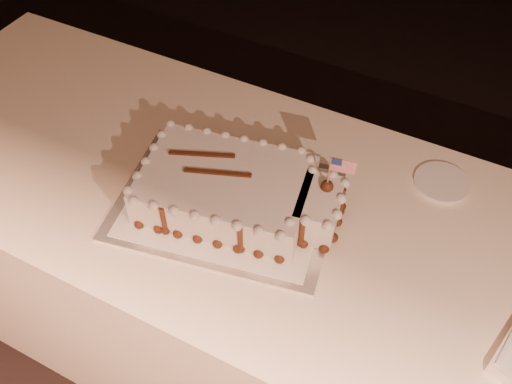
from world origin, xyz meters
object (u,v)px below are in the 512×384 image
at_px(cake_board, 227,203).
at_px(sheet_cake, 237,191).
at_px(banquet_table, 287,297).
at_px(side_plate, 442,182).

height_order(cake_board, sheet_cake, sheet_cake).
bearing_deg(banquet_table, cake_board, -164.68).
bearing_deg(banquet_table, sheet_cake, -163.87).
distance_m(banquet_table, sheet_cake, 0.45).
xyz_separation_m(sheet_cake, side_plate, (0.42, 0.30, -0.05)).
relative_size(banquet_table, side_plate, 17.23).
bearing_deg(cake_board, banquet_table, 4.49).
distance_m(banquet_table, side_plate, 0.55).
distance_m(cake_board, side_plate, 0.54).
bearing_deg(cake_board, sheet_cake, 0.49).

